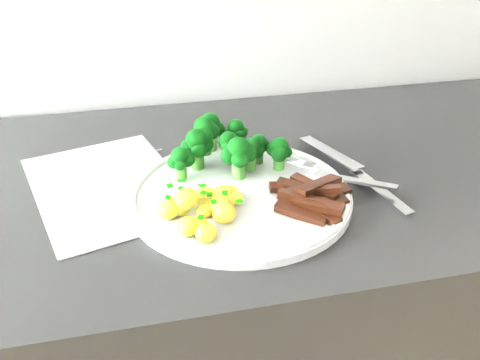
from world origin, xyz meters
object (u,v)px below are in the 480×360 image
(knife, at_px, (365,181))
(recipe_paper, at_px, (108,186))
(beef_strips, at_px, (312,196))
(fork, at_px, (338,175))
(potatoes, at_px, (202,206))
(plate, at_px, (240,194))
(broccoli, at_px, (224,144))

(knife, bearing_deg, recipe_paper, 167.51)
(beef_strips, height_order, fork, beef_strips)
(beef_strips, distance_m, fork, 0.07)
(potatoes, relative_size, knife, 0.46)
(potatoes, bearing_deg, recipe_paper, 134.74)
(potatoes, xyz_separation_m, knife, (0.24, 0.04, -0.02))
(plate, bearing_deg, broccoli, 94.06)
(plate, distance_m, knife, 0.18)
(plate, relative_size, broccoli, 1.69)
(beef_strips, height_order, knife, beef_strips)
(broccoli, distance_m, potatoes, 0.14)
(potatoes, height_order, knife, potatoes)
(beef_strips, bearing_deg, fork, 41.67)
(potatoes, relative_size, beef_strips, 0.99)
(broccoli, bearing_deg, knife, -24.59)
(plate, xyz_separation_m, beef_strips, (0.09, -0.05, 0.01))
(recipe_paper, distance_m, plate, 0.19)
(recipe_paper, relative_size, fork, 2.31)
(plate, height_order, fork, fork)
(knife, bearing_deg, beef_strips, -155.67)
(recipe_paper, bearing_deg, beef_strips, -25.00)
(potatoes, bearing_deg, plate, 36.93)
(broccoli, height_order, fork, broccoli)
(plate, distance_m, beef_strips, 0.10)
(fork, distance_m, knife, 0.04)
(plate, distance_m, fork, 0.14)
(plate, distance_m, potatoes, 0.08)
(plate, xyz_separation_m, knife, (0.18, -0.01, 0.00))
(potatoes, distance_m, beef_strips, 0.14)
(broccoli, relative_size, potatoes, 1.60)
(plate, height_order, broccoli, broccoli)
(recipe_paper, bearing_deg, fork, -12.79)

